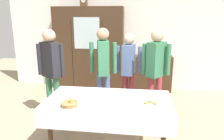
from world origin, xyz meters
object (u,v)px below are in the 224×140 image
(tea_cup_center, at_px, (61,97))
(spoon_near_left, at_px, (107,105))
(pastry_plate, at_px, (150,104))
(bookshelf_low, at_px, (150,73))
(spoon_mid_right, at_px, (70,92))
(mantel_clock, at_px, (84,2))
(spoon_center, at_px, (74,96))
(person_behind_table_right, at_px, (128,65))
(dining_table, at_px, (108,106))
(bread_basket, at_px, (69,104))
(person_near_right_end, at_px, (156,66))
(tea_cup_front_edge, at_px, (114,95))
(wall_cabinet, at_px, (89,49))
(person_by_cabinet, at_px, (103,64))
(person_behind_table_left, at_px, (51,66))
(tea_cup_back_edge, at_px, (91,95))
(tea_cup_far_right, at_px, (92,90))
(book_stack, at_px, (151,54))

(tea_cup_center, height_order, spoon_near_left, tea_cup_center)
(tea_cup_center, xyz_separation_m, pastry_plate, (1.33, -0.07, -0.01))
(bookshelf_low, distance_m, spoon_mid_right, 2.79)
(mantel_clock, bearing_deg, spoon_mid_right, -81.52)
(spoon_center, relative_size, person_behind_table_right, 0.07)
(dining_table, relative_size, bread_basket, 7.79)
(pastry_plate, xyz_separation_m, person_near_right_end, (0.13, 1.08, 0.31))
(dining_table, distance_m, tea_cup_front_edge, 0.21)
(wall_cabinet, xyz_separation_m, person_by_cabinet, (0.66, -1.61, -0.02))
(spoon_near_left, xyz_separation_m, person_near_right_end, (0.74, 1.17, 0.32))
(tea_cup_front_edge, relative_size, person_behind_table_left, 0.08)
(tea_cup_front_edge, xyz_separation_m, person_near_right_end, (0.68, 0.83, 0.29))
(dining_table, distance_m, tea_cup_back_edge, 0.33)
(mantel_clock, bearing_deg, person_near_right_end, -42.26)
(dining_table, distance_m, person_by_cabinet, 1.09)
(tea_cup_far_right, bearing_deg, person_behind_table_left, 154.99)
(pastry_plate, relative_size, spoon_near_left, 2.35)
(spoon_center, xyz_separation_m, person_behind_table_right, (0.78, 1.20, 0.24))
(wall_cabinet, bearing_deg, person_behind_table_right, -49.49)
(wall_cabinet, xyz_separation_m, bookshelf_low, (1.63, 0.05, -0.63))
(tea_cup_back_edge, distance_m, person_behind_table_right, 1.30)
(tea_cup_front_edge, relative_size, person_by_cabinet, 0.07)
(tea_cup_center, distance_m, tea_cup_front_edge, 0.80)
(pastry_plate, bearing_deg, tea_cup_back_edge, 168.20)
(book_stack, bearing_deg, tea_cup_center, -118.52)
(tea_cup_front_edge, bearing_deg, tea_cup_back_edge, -169.75)
(person_behind_table_left, bearing_deg, spoon_near_left, -37.20)
(spoon_near_left, height_order, person_near_right_end, person_near_right_end)
(wall_cabinet, bearing_deg, spoon_mid_right, -84.16)
(spoon_center, xyz_separation_m, person_by_cabinet, (0.31, 0.90, 0.32))
(tea_cup_far_right, distance_m, person_by_cabinet, 0.72)
(tea_cup_front_edge, bearing_deg, dining_table, -113.16)
(spoon_near_left, bearing_deg, tea_cup_back_edge, 137.92)
(tea_cup_back_edge, relative_size, spoon_near_left, 1.09)
(bookshelf_low, distance_m, person_near_right_end, 1.75)
(tea_cup_center, relative_size, spoon_mid_right, 1.09)
(person_near_right_end, bearing_deg, tea_cup_center, -145.34)
(mantel_clock, xyz_separation_m, tea_cup_center, (0.29, -2.61, -1.54))
(tea_cup_center, height_order, spoon_mid_right, tea_cup_center)
(tea_cup_front_edge, relative_size, bread_basket, 0.54)
(dining_table, relative_size, spoon_mid_right, 15.72)
(dining_table, distance_m, pastry_plate, 0.63)
(tea_cup_center, bearing_deg, mantel_clock, 96.45)
(bread_basket, height_order, person_near_right_end, person_near_right_end)
(book_stack, relative_size, tea_cup_center, 1.75)
(mantel_clock, distance_m, person_behind_table_left, 2.25)
(book_stack, bearing_deg, wall_cabinet, -178.22)
(spoon_mid_right, bearing_deg, person_behind_table_right, 49.48)
(dining_table, bearing_deg, spoon_mid_right, 160.42)
(tea_cup_center, xyz_separation_m, person_by_cabinet, (0.47, 1.00, 0.30))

